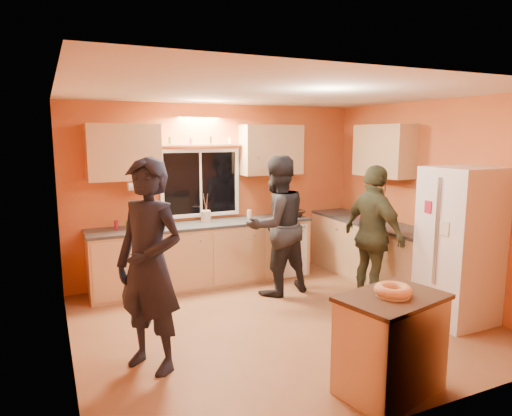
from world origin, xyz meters
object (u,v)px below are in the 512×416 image
person_center (277,226)px  island (390,343)px  person_left (149,266)px  refrigerator (460,245)px  person_right (374,235)px

person_center → island: bearing=75.5°
island → person_left: bearing=132.0°
refrigerator → island: (-1.73, -0.85, -0.47)m
island → person_left: size_ratio=0.50×
refrigerator → person_left: (-3.46, 0.39, 0.08)m
person_left → refrigerator: bearing=46.9°
refrigerator → person_right: size_ratio=1.01×
island → refrigerator: bearing=14.1°
island → person_right: (1.21, 1.73, 0.46)m
island → person_right: size_ratio=0.55×
refrigerator → island: refrigerator is taller
island → person_left: 2.20m
island → person_center: person_center is taller
person_center → person_right: size_ratio=1.05×
person_left → person_right: person_left is taller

